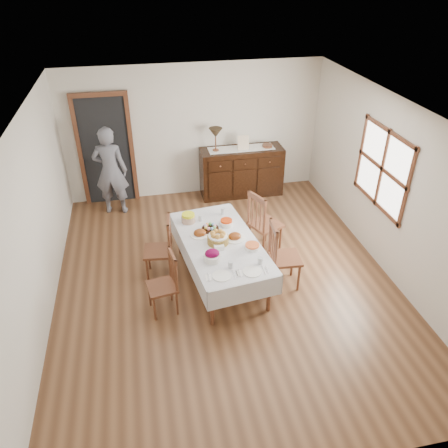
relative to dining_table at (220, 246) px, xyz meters
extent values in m
plane|color=brown|center=(0.07, -0.04, -0.62)|extent=(6.00, 6.00, 0.00)
cube|color=silver|center=(0.07, -0.04, 1.98)|extent=(5.00, 6.00, 0.02)
cube|color=silver|center=(0.07, 2.96, 0.68)|extent=(5.00, 0.02, 2.60)
cube|color=silver|center=(0.07, -3.04, 0.68)|extent=(5.00, 0.02, 2.60)
cube|color=silver|center=(-2.43, -0.04, 0.68)|extent=(0.02, 6.00, 2.60)
cube|color=silver|center=(2.57, -0.04, 0.68)|extent=(0.02, 6.00, 2.60)
cube|color=white|center=(2.55, 0.26, 0.88)|extent=(0.02, 1.30, 1.10)
cube|color=brown|center=(2.54, 0.26, 0.88)|extent=(0.03, 1.46, 1.26)
cube|color=black|center=(-1.63, 2.92, 0.43)|extent=(0.90, 0.06, 2.10)
cube|color=brown|center=(-1.63, 2.90, 0.43)|extent=(1.04, 0.08, 2.18)
cube|color=silver|center=(0.00, 0.00, 0.07)|extent=(1.25, 2.12, 0.04)
cylinder|color=brown|center=(-0.29, -0.91, -0.29)|extent=(0.06, 0.06, 0.64)
cylinder|color=brown|center=(0.52, -0.80, -0.29)|extent=(0.06, 0.06, 0.64)
cylinder|color=brown|center=(-0.52, 0.80, -0.29)|extent=(0.06, 0.06, 0.64)
cylinder|color=brown|center=(0.29, 0.91, -0.29)|extent=(0.06, 0.06, 0.64)
cube|color=silver|center=(-0.51, -0.07, -0.07)|extent=(0.29, 2.03, 0.31)
cube|color=silver|center=(0.51, 0.07, -0.07)|extent=(0.29, 2.03, 0.31)
cube|color=silver|center=(0.13, -1.00, -0.07)|extent=(1.04, 0.16, 0.31)
cube|color=silver|center=(-0.13, 1.00, -0.07)|extent=(1.04, 0.16, 0.31)
cube|color=brown|center=(-0.91, -0.50, -0.20)|extent=(0.44, 0.44, 0.04)
cylinder|color=brown|center=(-1.09, -0.37, -0.42)|extent=(0.03, 0.03, 0.39)
cylinder|color=brown|center=(-1.04, -0.68, -0.42)|extent=(0.03, 0.03, 0.39)
cylinder|color=brown|center=(-0.78, -0.33, -0.42)|extent=(0.03, 0.03, 0.39)
cylinder|color=brown|center=(-0.73, -0.63, -0.42)|extent=(0.03, 0.03, 0.39)
cylinder|color=brown|center=(-0.76, -0.31, 0.05)|extent=(0.04, 0.04, 0.51)
cylinder|color=brown|center=(-0.71, -0.64, 0.05)|extent=(0.04, 0.04, 0.51)
cube|color=brown|center=(-0.74, -0.48, 0.27)|extent=(0.09, 0.37, 0.07)
cylinder|color=brown|center=(-0.75, -0.40, 0.03)|extent=(0.02, 0.02, 0.42)
cylinder|color=brown|center=(-0.74, -0.48, 0.03)|extent=(0.02, 0.02, 0.42)
cylinder|color=brown|center=(-0.72, -0.56, 0.03)|extent=(0.02, 0.02, 0.42)
cube|color=brown|center=(-0.90, 0.29, -0.17)|extent=(0.47, 0.47, 0.04)
cylinder|color=brown|center=(-1.05, 0.48, -0.40)|extent=(0.04, 0.04, 0.43)
cylinder|color=brown|center=(-1.09, 0.15, -0.40)|extent=(0.04, 0.04, 0.43)
cylinder|color=brown|center=(-0.71, 0.44, -0.40)|extent=(0.04, 0.04, 0.43)
cylinder|color=brown|center=(-0.75, 0.11, -0.40)|extent=(0.04, 0.04, 0.43)
cylinder|color=brown|center=(-0.69, 0.45, 0.11)|extent=(0.04, 0.04, 0.56)
cylinder|color=brown|center=(-0.73, 0.09, 0.11)|extent=(0.04, 0.04, 0.56)
cube|color=brown|center=(-0.71, 0.27, 0.35)|extent=(0.09, 0.40, 0.08)
cylinder|color=brown|center=(-0.70, 0.36, 0.09)|extent=(0.02, 0.02, 0.46)
cylinder|color=brown|center=(-0.71, 0.27, 0.09)|extent=(0.02, 0.02, 0.46)
cylinder|color=brown|center=(-0.72, 0.18, 0.09)|extent=(0.02, 0.02, 0.46)
cube|color=brown|center=(0.90, -0.29, -0.15)|extent=(0.47, 0.47, 0.04)
cylinder|color=brown|center=(1.07, -0.48, -0.39)|extent=(0.04, 0.04, 0.45)
cylinder|color=brown|center=(1.09, -0.12, -0.39)|extent=(0.04, 0.04, 0.45)
cylinder|color=brown|center=(0.72, -0.46, -0.39)|extent=(0.04, 0.04, 0.45)
cylinder|color=brown|center=(0.74, -0.10, -0.39)|extent=(0.04, 0.04, 0.45)
cylinder|color=brown|center=(0.69, -0.46, 0.15)|extent=(0.04, 0.04, 0.58)
cylinder|color=brown|center=(0.72, -0.09, 0.15)|extent=(0.04, 0.04, 0.58)
cube|color=brown|center=(0.71, -0.28, 0.40)|extent=(0.07, 0.42, 0.08)
cylinder|color=brown|center=(0.70, -0.37, 0.13)|extent=(0.02, 0.02, 0.48)
cylinder|color=brown|center=(0.71, -0.28, 0.13)|extent=(0.02, 0.02, 0.48)
cylinder|color=brown|center=(0.71, -0.18, 0.13)|extent=(0.02, 0.02, 0.48)
cube|color=brown|center=(0.88, 0.64, -0.13)|extent=(0.60, 0.60, 0.04)
cylinder|color=brown|center=(1.12, 0.54, -0.38)|extent=(0.04, 0.04, 0.47)
cylinder|color=brown|center=(0.97, 0.88, -0.38)|extent=(0.04, 0.04, 0.47)
cylinder|color=brown|center=(0.78, 0.39, -0.38)|extent=(0.04, 0.04, 0.47)
cylinder|color=brown|center=(0.63, 0.73, -0.38)|extent=(0.04, 0.04, 0.47)
cylinder|color=brown|center=(0.77, 0.38, 0.17)|extent=(0.04, 0.04, 0.60)
cylinder|color=brown|center=(0.61, 0.73, 0.17)|extent=(0.04, 0.04, 0.60)
cube|color=brown|center=(0.69, 0.55, 0.43)|extent=(0.22, 0.41, 0.09)
cylinder|color=brown|center=(0.73, 0.46, 0.15)|extent=(0.02, 0.02, 0.50)
cylinder|color=brown|center=(0.69, 0.55, 0.15)|extent=(0.02, 0.02, 0.50)
cylinder|color=brown|center=(0.65, 0.64, 0.15)|extent=(0.02, 0.02, 0.50)
cube|color=black|center=(0.96, 2.68, -0.12)|extent=(1.64, 0.55, 0.98)
cube|color=black|center=(0.47, 2.40, 0.17)|extent=(0.46, 0.02, 0.20)
sphere|color=brown|center=(0.47, 2.38, 0.17)|extent=(0.03, 0.03, 0.03)
cube|color=black|center=(0.96, 2.40, 0.17)|extent=(0.46, 0.02, 0.20)
sphere|color=brown|center=(0.96, 2.38, 0.17)|extent=(0.03, 0.03, 0.03)
cube|color=black|center=(1.46, 2.40, 0.17)|extent=(0.46, 0.02, 0.20)
sphere|color=brown|center=(1.46, 2.38, 0.17)|extent=(0.03, 0.03, 0.03)
imported|color=slate|center=(-1.58, 2.46, 0.29)|extent=(0.62, 0.46, 1.81)
cylinder|color=olive|center=(-0.04, -0.03, 0.14)|extent=(0.31, 0.31, 0.11)
cylinder|color=white|center=(-0.04, -0.03, 0.21)|extent=(0.28, 0.28, 0.02)
sphere|color=#BB8134|center=(0.04, -0.03, 0.24)|extent=(0.08, 0.08, 0.08)
sphere|color=#BB8134|center=(0.01, 0.03, 0.24)|extent=(0.08, 0.08, 0.08)
sphere|color=#BB8134|center=(-0.06, 0.04, 0.24)|extent=(0.08, 0.08, 0.08)
sphere|color=#BB8134|center=(-0.11, 0.00, 0.24)|extent=(0.08, 0.08, 0.08)
sphere|color=#BB8134|center=(-0.11, -0.07, 0.24)|extent=(0.08, 0.08, 0.08)
sphere|color=#BB8134|center=(-0.06, -0.11, 0.24)|extent=(0.08, 0.08, 0.08)
sphere|color=#BB8134|center=(0.01, -0.09, 0.24)|extent=(0.08, 0.08, 0.08)
cylinder|color=black|center=(-0.09, 0.32, 0.11)|extent=(0.26, 0.26, 0.04)
ellipsoid|color=pink|center=(-0.02, 0.32, 0.16)|extent=(0.05, 0.05, 0.06)
ellipsoid|color=#77ABE1|center=(-0.04, 0.36, 0.16)|extent=(0.05, 0.05, 0.06)
ellipsoid|color=#6EC865|center=(-0.08, 0.39, 0.16)|extent=(0.05, 0.05, 0.06)
ellipsoid|color=#FF994B|center=(-0.13, 0.38, 0.16)|extent=(0.05, 0.05, 0.06)
ellipsoid|color=#C39EEA|center=(-0.16, 0.34, 0.16)|extent=(0.05, 0.05, 0.06)
ellipsoid|color=#F1ED61|center=(-0.16, 0.29, 0.16)|extent=(0.05, 0.05, 0.06)
ellipsoid|color=pink|center=(-0.13, 0.25, 0.16)|extent=(0.05, 0.05, 0.06)
ellipsoid|color=#77ABE1|center=(-0.08, 0.25, 0.16)|extent=(0.05, 0.05, 0.06)
ellipsoid|color=#6EC865|center=(-0.04, 0.27, 0.16)|extent=(0.05, 0.05, 0.06)
cylinder|color=white|center=(-0.27, 0.22, 0.09)|extent=(0.29, 0.29, 0.01)
ellipsoid|color=#71310E|center=(-0.27, 0.22, 0.12)|extent=(0.19, 0.16, 0.11)
cylinder|color=white|center=(0.22, 0.03, 0.09)|extent=(0.31, 0.31, 0.01)
ellipsoid|color=#71310E|center=(0.22, 0.03, 0.12)|extent=(0.19, 0.16, 0.11)
cylinder|color=white|center=(-0.20, -0.42, 0.13)|extent=(0.24, 0.24, 0.09)
ellipsoid|color=#600230|center=(-0.20, -0.42, 0.20)|extent=(0.20, 0.17, 0.11)
cylinder|color=white|center=(0.18, 0.42, 0.12)|extent=(0.22, 0.22, 0.07)
cylinder|color=red|center=(0.18, 0.42, 0.17)|extent=(0.18, 0.18, 0.03)
cylinder|color=tan|center=(-0.38, 0.63, 0.14)|extent=(0.22, 0.22, 0.10)
cylinder|color=yellow|center=(-0.38, 0.63, 0.21)|extent=(0.20, 0.20, 0.04)
cylinder|color=white|center=(0.41, -0.27, 0.11)|extent=(0.22, 0.22, 0.04)
cylinder|color=orange|center=(0.41, -0.27, 0.14)|extent=(0.20, 0.20, 0.02)
cube|color=white|center=(-0.06, -0.20, 0.12)|extent=(0.15, 0.11, 0.07)
cylinder|color=white|center=(-0.14, -0.79, 0.09)|extent=(0.25, 0.25, 0.01)
cube|color=white|center=(-0.31, -0.79, 0.09)|extent=(0.09, 0.13, 0.01)
cube|color=silver|center=(-0.31, -0.79, 0.10)|extent=(0.04, 0.16, 0.01)
cube|color=silver|center=(0.02, -0.79, 0.09)|extent=(0.04, 0.18, 0.01)
cube|color=silver|center=(0.06, -0.79, 0.09)|extent=(0.04, 0.14, 0.01)
cylinder|color=silver|center=(0.01, -0.64, 0.14)|extent=(0.07, 0.07, 0.10)
cylinder|color=white|center=(0.27, -0.79, 0.09)|extent=(0.25, 0.25, 0.01)
cube|color=white|center=(0.10, -0.79, 0.09)|extent=(0.09, 0.13, 0.01)
cube|color=silver|center=(0.10, -0.79, 0.10)|extent=(0.04, 0.16, 0.01)
cube|color=silver|center=(0.43, -0.79, 0.09)|extent=(0.04, 0.18, 0.01)
cube|color=silver|center=(0.47, -0.79, 0.09)|extent=(0.04, 0.14, 0.01)
cylinder|color=silver|center=(0.42, -0.64, 0.14)|extent=(0.07, 0.07, 0.10)
cylinder|color=silver|center=(-0.19, 0.62, 0.13)|extent=(0.06, 0.06, 0.09)
cylinder|color=silver|center=(0.19, 0.75, 0.14)|extent=(0.07, 0.07, 0.11)
cube|color=white|center=(0.95, 2.69, 0.37)|extent=(1.30, 0.35, 0.01)
cylinder|color=brown|center=(0.44, 2.68, 0.38)|extent=(0.12, 0.12, 0.03)
cylinder|color=brown|center=(0.44, 2.68, 0.52)|extent=(0.02, 0.02, 0.25)
cone|color=#392C1B|center=(0.44, 2.68, 0.74)|extent=(0.26, 0.26, 0.18)
cube|color=beige|center=(0.98, 2.65, 0.51)|extent=(0.22, 0.08, 0.28)
cylinder|color=brown|center=(1.48, 2.66, 0.40)|extent=(0.20, 0.20, 0.06)
camera|label=1|loc=(-1.00, -5.15, 3.64)|focal=35.00mm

